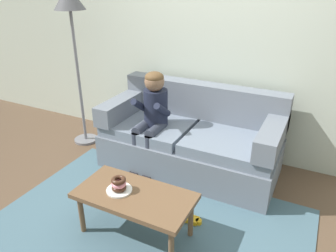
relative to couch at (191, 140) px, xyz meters
name	(u,v)px	position (x,y,z in m)	size (l,w,h in m)	color
ground	(161,210)	(0.06, -0.84, -0.34)	(10.00, 10.00, 0.00)	brown
wall_back	(219,35)	(0.06, 0.56, 1.06)	(8.00, 0.10, 2.80)	beige
area_rug	(148,226)	(0.06, -1.09, -0.33)	(2.66, 1.79, 0.01)	#476675
couch	(191,140)	(0.00, 0.00, 0.00)	(1.91, 0.90, 0.90)	slate
coffee_table	(135,199)	(0.01, -1.21, 0.03)	(0.95, 0.49, 0.42)	brown
person_child	(152,112)	(-0.38, -0.20, 0.33)	(0.34, 0.58, 1.10)	#1E2338
plate	(119,190)	(-0.12, -1.23, 0.09)	(0.21, 0.21, 0.01)	white
donut	(119,187)	(-0.12, -1.23, 0.11)	(0.12, 0.12, 0.04)	#422619
donut_second	(119,184)	(-0.12, -1.23, 0.15)	(0.12, 0.12, 0.04)	pink
donut_third	(119,180)	(-0.12, -1.23, 0.18)	(0.12, 0.12, 0.04)	#422619
toy_controller	(190,219)	(0.36, -0.87, -0.31)	(0.23, 0.09, 0.05)	gold
floor_lamp	(71,15)	(-1.50, -0.05, 1.27)	(0.35, 0.35, 1.91)	slate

